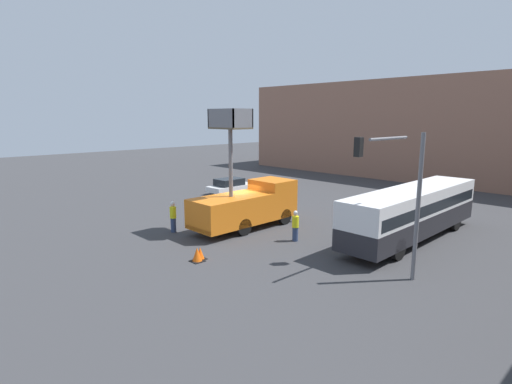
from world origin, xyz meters
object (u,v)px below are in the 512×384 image
traffic_cone_mid_road (200,254)px  road_worker_near_truck (173,216)px  city_bus (413,209)px  traffic_light_pole (396,180)px  parked_car_curbside (230,186)px  traffic_cone_near_truck (197,255)px  road_worker_directing (295,226)px  utility_truck (247,203)px

traffic_cone_mid_road → road_worker_near_truck: bearing=161.6°
city_bus → traffic_light_pole: (1.58, -5.46, 2.44)m
traffic_light_pole → parked_car_curbside: (-19.34, 7.14, -3.49)m
road_worker_near_truck → traffic_cone_near_truck: bearing=146.9°
road_worker_directing → city_bus: bearing=-170.7°
utility_truck → road_worker_directing: 3.97m
city_bus → traffic_cone_near_truck: 12.27m
road_worker_near_truck → traffic_cone_mid_road: bearing=149.2°
traffic_light_pole → road_worker_near_truck: traffic_light_pole is taller
traffic_cone_mid_road → parked_car_curbside: bearing=134.5°
utility_truck → traffic_cone_mid_road: utility_truck is taller
traffic_light_pole → traffic_cone_near_truck: (-7.17, -5.37, -3.87)m
road_worker_near_truck → road_worker_directing: bearing=-160.4°
traffic_cone_near_truck → traffic_light_pole: bearing=36.8°
road_worker_near_truck → parked_car_curbside: size_ratio=0.43×
traffic_cone_near_truck → traffic_cone_mid_road: bearing=115.5°
road_worker_directing → parked_car_curbside: (-13.37, 6.66, -0.16)m
road_worker_directing → parked_car_curbside: size_ratio=0.40×
road_worker_near_truck → traffic_cone_near_truck: road_worker_near_truck is taller
utility_truck → city_bus: utility_truck is taller
road_worker_directing → parked_car_curbside: road_worker_directing is taller
utility_truck → parked_car_curbside: size_ratio=1.66×
utility_truck → city_bus: (8.31, 5.03, 0.20)m
traffic_cone_near_truck → traffic_cone_mid_road: (-0.13, 0.27, -0.04)m
traffic_cone_near_truck → parked_car_curbside: parked_car_curbside is taller
parked_car_curbside → utility_truck: bearing=-35.4°
utility_truck → road_worker_directing: utility_truck is taller
road_worker_near_truck → parked_car_curbside: 12.73m
utility_truck → road_worker_near_truck: size_ratio=3.83×
city_bus → traffic_cone_near_truck: city_bus is taller
city_bus → road_worker_near_truck: (-10.69, -8.90, -0.79)m
utility_truck → traffic_cone_near_truck: utility_truck is taller
road_worker_near_truck → traffic_light_pole: bearing=-176.7°
city_bus → traffic_cone_mid_road: city_bus is taller
utility_truck → traffic_cone_near_truck: (2.71, -5.80, -1.23)m
city_bus → road_worker_directing: size_ratio=6.85×
road_worker_near_truck → traffic_cone_mid_road: (4.96, -1.65, -0.68)m
utility_truck → city_bus: size_ratio=0.61×
road_worker_directing → traffic_cone_mid_road: size_ratio=2.87×
traffic_cone_near_truck → traffic_cone_mid_road: 0.31m
utility_truck → traffic_cone_mid_road: size_ratio=12.00×
utility_truck → traffic_cone_mid_road: (2.58, -5.52, -1.27)m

